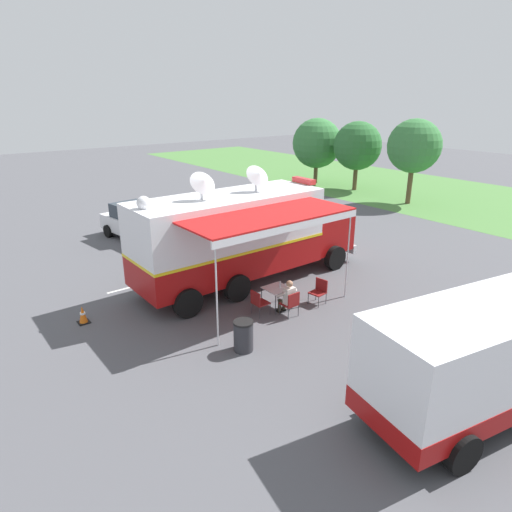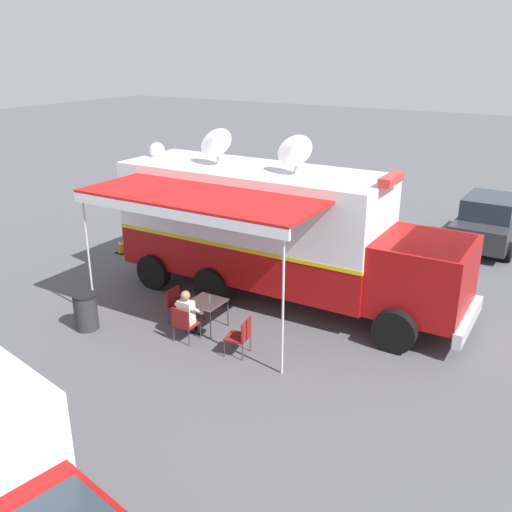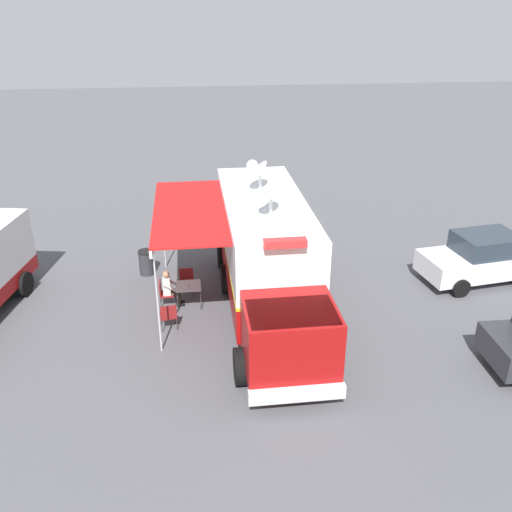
{
  "view_description": "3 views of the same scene",
  "coord_description": "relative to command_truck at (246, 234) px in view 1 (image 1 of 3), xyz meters",
  "views": [
    {
      "loc": [
        13.11,
        -8.71,
        6.87
      ],
      "look_at": [
        0.5,
        0.87,
        1.16
      ],
      "focal_mm": 31.43,
      "sensor_mm": 36.0,
      "label": 1
    },
    {
      "loc": [
        12.37,
        7.63,
        6.45
      ],
      "look_at": [
        1.4,
        0.96,
        1.68
      ],
      "focal_mm": 39.5,
      "sensor_mm": 36.0,
      "label": 2
    },
    {
      "loc": [
        2.14,
        16.18,
        9.18
      ],
      "look_at": [
        0.21,
        -0.5,
        1.32
      ],
      "focal_mm": 38.64,
      "sensor_mm": 36.0,
      "label": 3
    }
  ],
  "objects": [
    {
      "name": "folding_table",
      "position": [
        2.48,
        -0.51,
        -1.27
      ],
      "size": [
        0.81,
        0.81,
        0.73
      ],
      "color": "silver",
      "rests_on": "ground"
    },
    {
      "name": "car_behind_truck",
      "position": [
        -7.53,
        4.12,
        -1.07
      ],
      "size": [
        4.23,
        2.07,
        1.76
      ],
      "color": "#2D2D33",
      "rests_on": "ground"
    },
    {
      "name": "tree_far_left",
      "position": [
        -13.33,
        16.78,
        1.26
      ],
      "size": [
        3.92,
        3.92,
        5.17
      ],
      "color": "brown",
      "rests_on": "ground"
    },
    {
      "name": "lot_stripe",
      "position": [
        -2.2,
        -2.34,
        -1.94
      ],
      "size": [
        0.17,
        4.8,
        0.01
      ],
      "primitive_type": "cube",
      "rotation": [
        0.0,
        0.0,
        0.01
      ],
      "color": "silver",
      "rests_on": "ground"
    },
    {
      "name": "folding_chair_spare_by_truck",
      "position": [
        3.11,
        0.88,
        -1.43
      ],
      "size": [
        0.55,
        0.55,
        0.87
      ],
      "color": "maroon",
      "rests_on": "ground"
    },
    {
      "name": "tree_right_of_centre",
      "position": [
        -4.24,
        16.51,
        1.81
      ],
      "size": [
        3.43,
        3.43,
        5.49
      ],
      "color": "brown",
      "rests_on": "ground"
    },
    {
      "name": "car_far_corner",
      "position": [
        -7.84,
        -1.12,
        -1.07
      ],
      "size": [
        4.42,
        2.47,
        1.76
      ],
      "color": "silver",
      "rests_on": "ground"
    },
    {
      "name": "folding_chair_at_table",
      "position": [
        3.28,
        -0.57,
        -1.43
      ],
      "size": [
        0.48,
        0.48,
        0.87
      ],
      "color": "maroon",
      "rests_on": "ground"
    },
    {
      "name": "water_bottle",
      "position": [
        2.51,
        -0.4,
        -1.11
      ],
      "size": [
        0.07,
        0.07,
        0.22
      ],
      "color": "silver",
      "rests_on": "folding_table"
    },
    {
      "name": "trash_bin",
      "position": [
        4.01,
        -3.01,
        -1.49
      ],
      "size": [
        0.57,
        0.57,
        0.91
      ],
      "color": "#2D2D33",
      "rests_on": "ground"
    },
    {
      "name": "support_truck",
      "position": [
        9.41,
        -0.1,
        -0.56
      ],
      "size": [
        3.29,
        7.06,
        2.7
      ],
      "color": "white",
      "rests_on": "ground"
    },
    {
      "name": "command_truck",
      "position": [
        0.0,
        0.0,
        0.0
      ],
      "size": [
        4.93,
        9.51,
        4.53
      ],
      "color": "#9E0F0F",
      "rests_on": "ground"
    },
    {
      "name": "seated_responder",
      "position": [
        3.1,
        -0.58,
        -1.3
      ],
      "size": [
        0.66,
        0.55,
        1.25
      ],
      "color": "silver",
      "rests_on": "ground"
    },
    {
      "name": "folding_chair_beside_table",
      "position": [
        2.56,
        -1.36,
        -1.43
      ],
      "size": [
        0.48,
        0.48,
        0.87
      ],
      "color": "maroon",
      "rests_on": "ground"
    },
    {
      "name": "ground_plane",
      "position": [
        -0.03,
        -0.75,
        -1.95
      ],
      "size": [
        100.0,
        100.0,
        0.0
      ],
      "primitive_type": "plane",
      "color": "#515156"
    },
    {
      "name": "grass_verge",
      "position": [
        -0.03,
        20.82,
        -1.94
      ],
      "size": [
        80.0,
        14.0,
        0.01
      ],
      "primitive_type": "cube",
      "color": "#4C7F3D",
      "rests_on": "ground"
    },
    {
      "name": "tree_left_of_centre",
      "position": [
        -9.48,
        17.17,
        1.35
      ],
      "size": [
        3.56,
        3.56,
        5.09
      ],
      "color": "brown",
      "rests_on": "ground"
    },
    {
      "name": "traffic_cone",
      "position": [
        -0.41,
        -6.13,
        -1.67
      ],
      "size": [
        0.36,
        0.36,
        0.58
      ],
      "color": "black",
      "rests_on": "ground"
    }
  ]
}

